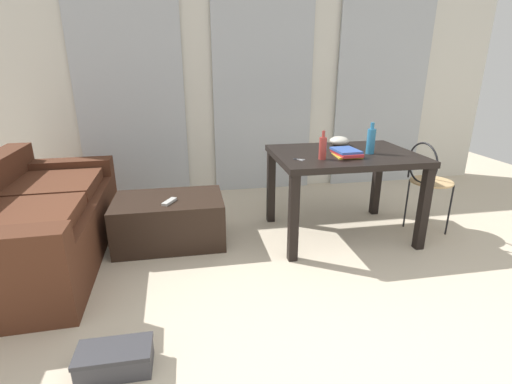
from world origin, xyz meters
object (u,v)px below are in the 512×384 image
at_px(wire_chair, 427,176).
at_px(bottle_far, 323,148).
at_px(bottle_near, 371,141).
at_px(bowl, 339,141).
at_px(book_stack, 346,153).
at_px(couch, 32,223).
at_px(craft_table, 344,164).
at_px(coffee_table, 170,220).
at_px(scissors, 297,159).
at_px(shoebox, 115,359).
at_px(tv_remote_primary, 169,202).

xyz_separation_m(wire_chair, bottle_far, (-1.01, -0.09, 0.31)).
height_order(bottle_near, bowl, bottle_near).
height_order(bottle_near, book_stack, bottle_near).
bearing_deg(couch, book_stack, -2.22).
xyz_separation_m(craft_table, bottle_near, (0.19, -0.07, 0.21)).
bearing_deg(coffee_table, scissors, -14.30).
xyz_separation_m(book_stack, scissors, (-0.42, -0.04, -0.03)).
relative_size(wire_chair, bottle_far, 3.70).
bearing_deg(shoebox, wire_chair, 26.43).
bearing_deg(coffee_table, craft_table, -3.92).
xyz_separation_m(bowl, scissors, (-0.53, -0.45, -0.04)).
height_order(craft_table, bowl, bowl).
height_order(coffee_table, bottle_far, bottle_far).
bearing_deg(couch, bottle_near, -1.04).
relative_size(book_stack, tv_remote_primary, 1.66).
bearing_deg(coffee_table, tv_remote_primary, -81.90).
relative_size(bottle_far, tv_remote_primary, 1.38).
bearing_deg(tv_remote_primary, bottle_near, 26.36).
bearing_deg(book_stack, scissors, -174.27).
relative_size(couch, scissors, 20.69).
distance_m(scissors, tv_remote_primary, 1.08).
xyz_separation_m(bottle_near, bottle_far, (-0.46, -0.11, -0.02)).
distance_m(craft_table, bottle_far, 0.38).
relative_size(coffee_table, bottle_near, 3.48).
xyz_separation_m(book_stack, shoebox, (-1.67, -1.19, -0.71)).
bearing_deg(coffee_table, couch, -173.09).
relative_size(wire_chair, shoebox, 2.28).
distance_m(craft_table, tv_remote_primary, 1.49).
height_order(coffee_table, scissors, scissors).
xyz_separation_m(craft_table, bottle_far, (-0.26, -0.18, 0.19)).
bearing_deg(craft_table, coffee_table, 176.08).
relative_size(bowl, shoebox, 0.48).
height_order(craft_table, bottle_far, bottle_far).
distance_m(bowl, book_stack, 0.42).
height_order(wire_chair, book_stack, wire_chair).
bearing_deg(wire_chair, couch, 178.77).
distance_m(couch, bottle_near, 2.74).
bearing_deg(book_stack, bottle_far, -163.74).
bearing_deg(wire_chair, bottle_near, 177.79).
distance_m(coffee_table, bowl, 1.67).
xyz_separation_m(bottle_near, shoebox, (-1.90, -1.24, -0.79)).
bearing_deg(shoebox, bottle_far, 37.95).
height_order(scissors, tv_remote_primary, scissors).
xyz_separation_m(coffee_table, bottle_far, (1.22, -0.29, 0.64)).
bearing_deg(craft_table, scissors, -160.83).
bearing_deg(bottle_far, scissors, 172.77).
xyz_separation_m(couch, craft_table, (2.50, 0.02, 0.34)).
height_order(craft_table, tv_remote_primary, craft_table).
relative_size(bottle_far, scissors, 2.47).
xyz_separation_m(bottle_far, scissors, (-0.19, 0.02, -0.09)).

